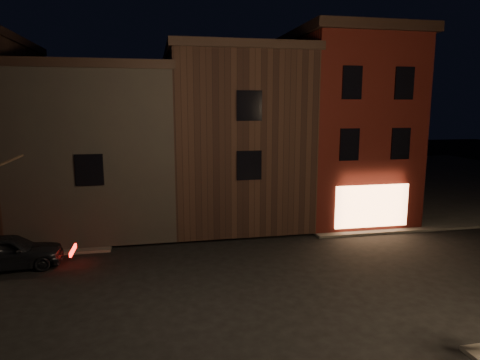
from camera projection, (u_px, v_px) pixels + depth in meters
name	position (u px, v px, depth m)	size (l,w,h in m)	color
ground	(241.00, 289.00, 15.41)	(120.00, 120.00, 0.00)	black
sidewalk_far_right	(413.00, 178.00, 38.64)	(30.00, 30.00, 0.12)	#2D2B28
corner_building	(342.00, 125.00, 25.21)	(6.50, 8.50, 10.50)	#47110C
row_building_a	(230.00, 135.00, 25.02)	(7.30, 10.30, 9.40)	black
row_building_b	(102.00, 146.00, 23.68)	(7.80, 10.30, 8.40)	black
parked_car_a	(8.00, 252.00, 17.22)	(1.68, 4.18, 1.42)	black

